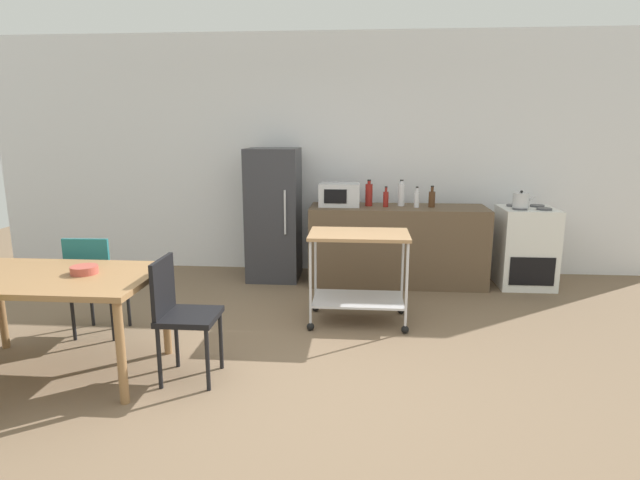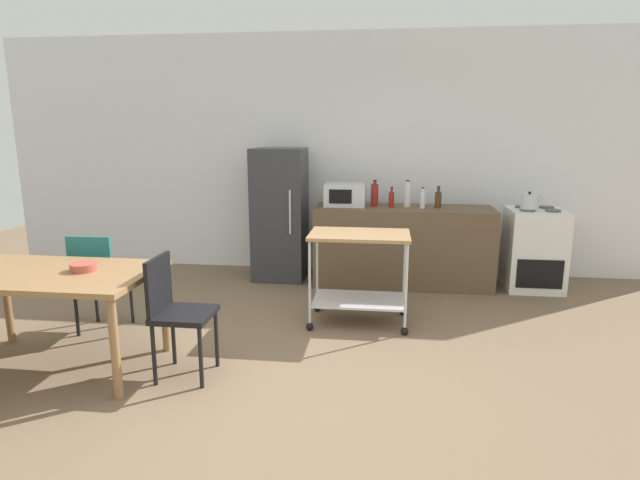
% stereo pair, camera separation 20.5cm
% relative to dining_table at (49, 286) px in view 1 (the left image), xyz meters
% --- Properties ---
extents(ground_plane, '(12.00, 12.00, 0.00)m').
position_rel_dining_table_xyz_m(ground_plane, '(1.74, -0.09, -0.67)').
color(ground_plane, brown).
extents(back_wall, '(8.40, 0.12, 2.90)m').
position_rel_dining_table_xyz_m(back_wall, '(1.74, 3.11, 0.78)').
color(back_wall, white).
rests_on(back_wall, ground_plane).
extents(kitchen_counter, '(2.00, 0.64, 0.90)m').
position_rel_dining_table_xyz_m(kitchen_counter, '(2.64, 2.51, -0.22)').
color(kitchen_counter, brown).
rests_on(kitchen_counter, ground_plane).
extents(dining_table, '(1.50, 0.90, 0.75)m').
position_rel_dining_table_xyz_m(dining_table, '(0.00, 0.00, 0.00)').
color(dining_table, olive).
rests_on(dining_table, ground_plane).
extents(chair_black, '(0.40, 0.40, 0.89)m').
position_rel_dining_table_xyz_m(chair_black, '(0.96, -0.01, -0.15)').
color(chair_black, black).
rests_on(chair_black, ground_plane).
extents(chair_teal, '(0.42, 0.42, 0.89)m').
position_rel_dining_table_xyz_m(chair_teal, '(-0.04, 0.70, -0.15)').
color(chair_teal, '#1E666B').
rests_on(chair_teal, ground_plane).
extents(stove_oven, '(0.60, 0.61, 0.92)m').
position_rel_dining_table_xyz_m(stove_oven, '(4.09, 2.53, -0.22)').
color(stove_oven, white).
rests_on(stove_oven, ground_plane).
extents(refrigerator, '(0.60, 0.63, 1.55)m').
position_rel_dining_table_xyz_m(refrigerator, '(1.19, 2.61, 0.10)').
color(refrigerator, '#333338').
rests_on(refrigerator, ground_plane).
extents(kitchen_cart, '(0.91, 0.57, 0.85)m').
position_rel_dining_table_xyz_m(kitchen_cart, '(2.21, 1.21, -0.10)').
color(kitchen_cart, '#A37A51').
rests_on(kitchen_cart, ground_plane).
extents(microwave, '(0.46, 0.35, 0.26)m').
position_rel_dining_table_xyz_m(microwave, '(1.97, 2.53, 0.36)').
color(microwave, silver).
rests_on(microwave, kitchen_counter).
extents(bottle_wine, '(0.08, 0.08, 0.30)m').
position_rel_dining_table_xyz_m(bottle_wine, '(2.30, 2.56, 0.36)').
color(bottle_wine, maroon).
rests_on(bottle_wine, kitchen_counter).
extents(bottle_soy_sauce, '(0.06, 0.06, 0.23)m').
position_rel_dining_table_xyz_m(bottle_soy_sauce, '(2.50, 2.49, 0.32)').
color(bottle_soy_sauce, maroon).
rests_on(bottle_soy_sauce, kitchen_counter).
extents(bottle_soda, '(0.08, 0.08, 0.30)m').
position_rel_dining_table_xyz_m(bottle_soda, '(2.67, 2.58, 0.36)').
color(bottle_soda, silver).
rests_on(bottle_soda, kitchen_counter).
extents(bottle_olive_oil, '(0.06, 0.06, 0.23)m').
position_rel_dining_table_xyz_m(bottle_olive_oil, '(2.84, 2.47, 0.32)').
color(bottle_olive_oil, silver).
rests_on(bottle_olive_oil, kitchen_counter).
extents(bottle_vinegar, '(0.07, 0.07, 0.24)m').
position_rel_dining_table_xyz_m(bottle_vinegar, '(3.01, 2.52, 0.33)').
color(bottle_vinegar, '#4C2D19').
rests_on(bottle_vinegar, kitchen_counter).
extents(fruit_bowl, '(0.19, 0.19, 0.06)m').
position_rel_dining_table_xyz_m(fruit_bowl, '(0.24, 0.05, 0.11)').
color(fruit_bowl, '#B24C3F').
rests_on(fruit_bowl, dining_table).
extents(kettle, '(0.24, 0.17, 0.19)m').
position_rel_dining_table_xyz_m(kettle, '(3.97, 2.43, 0.33)').
color(kettle, silver).
rests_on(kettle, stove_oven).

